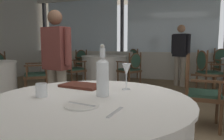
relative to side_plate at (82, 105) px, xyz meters
name	(u,v)px	position (x,y,z in m)	size (l,w,h in m)	color
window_wall_far	(170,43)	(-0.02, 5.65, 0.36)	(9.68, 0.14, 2.83)	beige
side_plate	(82,105)	(0.00, 0.00, 0.00)	(0.20, 0.20, 0.01)	white
butter_knife	(82,104)	(0.00, 0.00, 0.01)	(0.18, 0.02, 0.00)	silver
dinner_fork	(115,112)	(0.21, -0.04, 0.00)	(0.18, 0.02, 0.00)	silver
water_bottle	(103,75)	(0.02, 0.25, 0.13)	(0.08, 0.08, 0.34)	white
wine_glass	(126,70)	(0.11, 0.49, 0.14)	(0.07, 0.07, 0.20)	white
water_tumbler	(41,90)	(-0.35, 0.10, 0.04)	(0.07, 0.07, 0.09)	white
menu_book	(82,86)	(-0.25, 0.47, 0.01)	(0.33, 0.20, 0.02)	#512319
background_table_0	(104,69)	(-1.72, 4.55, -0.39)	(1.30, 1.30, 0.76)	white
dining_chair_0_0	(132,67)	(-0.78, 4.03, -0.24)	(0.62, 0.65, 0.89)	brown
dining_chair_0_1	(130,61)	(-1.20, 5.49, -0.21)	(0.65, 0.62, 0.95)	brown
dining_chair_0_2	(83,61)	(-2.66, 5.06, -0.23)	(0.62, 0.65, 0.91)	brown
dining_chair_0_3	(71,66)	(-2.24, 3.60, -0.23)	(0.65, 0.62, 0.91)	brown
dining_chair_1_0	(196,86)	(0.65, 1.95, -0.21)	(0.47, 0.54, 0.97)	brown
dining_chair_2_2	(40,70)	(-2.34, 2.54, -0.21)	(0.65, 0.66, 0.95)	brown
dining_chair_3_1	(223,64)	(1.44, 5.42, -0.20)	(0.64, 0.61, 0.99)	brown
dining_chair_3_2	(207,69)	(0.93, 4.00, -0.20)	(0.61, 0.64, 0.97)	brown
diner_person_0	(180,52)	(0.34, 4.72, 0.13)	(0.48, 0.35, 1.59)	gray
diner_person_1	(56,61)	(-1.15, 1.42, 0.11)	(0.52, 0.27, 1.55)	gray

